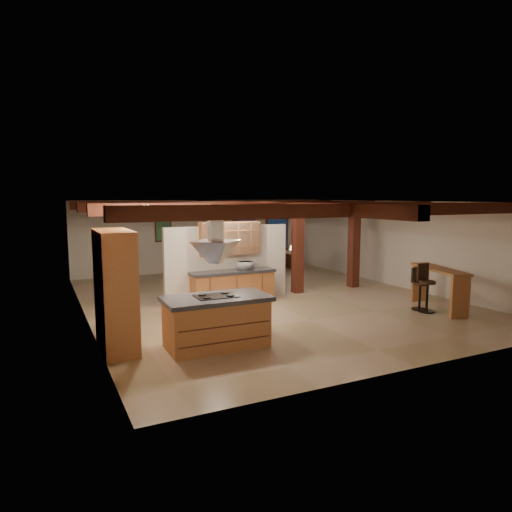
# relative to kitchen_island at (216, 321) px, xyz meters

# --- Properties ---
(ground) EXTENTS (12.00, 12.00, 0.00)m
(ground) POSITION_rel_kitchen_island_xyz_m (2.82, 3.34, -0.53)
(ground) COLOR tan
(ground) RESTS_ON ground
(room_walls) EXTENTS (12.00, 12.00, 12.00)m
(room_walls) POSITION_rel_kitchen_island_xyz_m (2.82, 3.34, 1.25)
(room_walls) COLOR beige
(room_walls) RESTS_ON ground
(ceiling_beams) EXTENTS (10.00, 12.00, 0.28)m
(ceiling_beams) POSITION_rel_kitchen_island_xyz_m (2.82, 3.34, 2.23)
(ceiling_beams) COLOR #3E170F
(ceiling_beams) RESTS_ON room_walls
(timber_posts) EXTENTS (2.50, 0.30, 2.90)m
(timber_posts) POSITION_rel_kitchen_island_xyz_m (5.32, 3.84, 1.23)
(timber_posts) COLOR #3E170F
(timber_posts) RESTS_ON ground
(partition_wall) EXTENTS (3.80, 0.18, 2.20)m
(partition_wall) POSITION_rel_kitchen_island_xyz_m (1.82, 3.84, 0.57)
(partition_wall) COLOR beige
(partition_wall) RESTS_ON ground
(pantry_cabinet) EXTENTS (0.67, 1.60, 2.40)m
(pantry_cabinet) POSITION_rel_kitchen_island_xyz_m (-1.85, 0.74, 0.67)
(pantry_cabinet) COLOR #AA6036
(pantry_cabinet) RESTS_ON ground
(back_counter) EXTENTS (2.50, 0.66, 0.94)m
(back_counter) POSITION_rel_kitchen_island_xyz_m (1.82, 3.45, -0.06)
(back_counter) COLOR #AA6036
(back_counter) RESTS_ON ground
(upper_display_cabinet) EXTENTS (1.80, 0.36, 0.95)m
(upper_display_cabinet) POSITION_rel_kitchen_island_xyz_m (1.82, 3.65, 1.32)
(upper_display_cabinet) COLOR #AA6036
(upper_display_cabinet) RESTS_ON partition_wall
(range_hood) EXTENTS (1.10, 1.10, 1.40)m
(range_hood) POSITION_rel_kitchen_island_xyz_m (0.00, 0.00, 1.25)
(range_hood) COLOR silver
(range_hood) RESTS_ON room_walls
(back_windows) EXTENTS (2.70, 0.07, 1.70)m
(back_windows) POSITION_rel_kitchen_island_xyz_m (5.62, 9.27, 0.97)
(back_windows) COLOR #3E170F
(back_windows) RESTS_ON room_walls
(framed_art) EXTENTS (0.65, 0.05, 0.85)m
(framed_art) POSITION_rel_kitchen_island_xyz_m (1.32, 9.28, 1.17)
(framed_art) COLOR #3E170F
(framed_art) RESTS_ON room_walls
(recessed_cans) EXTENTS (3.16, 2.46, 0.03)m
(recessed_cans) POSITION_rel_kitchen_island_xyz_m (0.28, 1.41, 2.34)
(recessed_cans) COLOR silver
(recessed_cans) RESTS_ON room_walls
(kitchen_island) EXTENTS (2.15, 1.16, 1.06)m
(kitchen_island) POSITION_rel_kitchen_island_xyz_m (0.00, 0.00, 0.00)
(kitchen_island) COLOR #AA6036
(kitchen_island) RESTS_ON ground
(dining_table) EXTENTS (2.01, 1.28, 0.67)m
(dining_table) POSITION_rel_kitchen_island_xyz_m (2.43, 6.59, -0.20)
(dining_table) COLOR #3D180F
(dining_table) RESTS_ON ground
(sofa) EXTENTS (2.40, 1.72, 0.65)m
(sofa) POSITION_rel_kitchen_island_xyz_m (4.90, 8.84, -0.21)
(sofa) COLOR black
(sofa) RESTS_ON ground
(microwave) EXTENTS (0.43, 0.30, 0.23)m
(microwave) POSITION_rel_kitchen_island_xyz_m (2.22, 3.45, 0.52)
(microwave) COLOR silver
(microwave) RESTS_ON back_counter
(bar_counter) EXTENTS (1.12, 2.22, 1.13)m
(bar_counter) POSITION_rel_kitchen_island_xyz_m (6.56, 0.32, 0.23)
(bar_counter) COLOR #AA6036
(bar_counter) RESTS_ON ground
(side_table) EXTENTS (0.51, 0.51, 0.61)m
(side_table) POSITION_rel_kitchen_island_xyz_m (6.67, 8.29, -0.23)
(side_table) COLOR #3E170F
(side_table) RESTS_ON ground
(table_lamp) EXTENTS (0.31, 0.31, 0.36)m
(table_lamp) POSITION_rel_kitchen_island_xyz_m (6.67, 8.29, 0.33)
(table_lamp) COLOR black
(table_lamp) RESTS_ON side_table
(bar_stool_a) EXTENTS (0.42, 0.44, 1.15)m
(bar_stool_a) POSITION_rel_kitchen_island_xyz_m (6.01, 0.50, 0.05)
(bar_stool_a) COLOR black
(bar_stool_a) RESTS_ON ground
(bar_stool_b) EXTENTS (0.45, 0.45, 1.28)m
(bar_stool_b) POSITION_rel_kitchen_island_xyz_m (6.03, 0.25, 0.11)
(bar_stool_b) COLOR black
(bar_stool_b) RESTS_ON ground
(dining_chairs) EXTENTS (1.97, 1.97, 1.11)m
(dining_chairs) POSITION_rel_kitchen_island_xyz_m (2.43, 6.59, 0.03)
(dining_chairs) COLOR #3E170F
(dining_chairs) RESTS_ON ground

